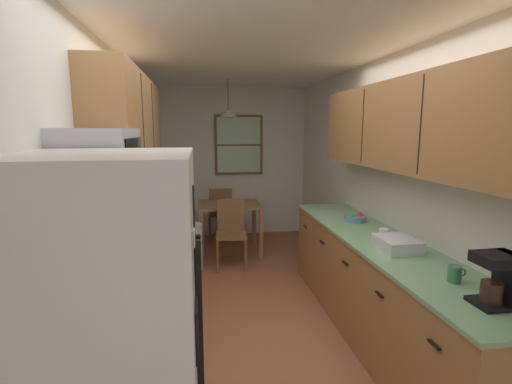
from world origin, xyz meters
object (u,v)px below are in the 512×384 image
dining_chair_near (231,230)px  mug_spare (455,274)px  microwave_over_range (100,155)px  table_serving_bowl (229,201)px  refrigerator (112,353)px  dining_table (229,212)px  fruit_bowl (355,218)px  dining_chair_far (221,212)px  storage_canister (137,246)px  dish_rack (397,244)px  stove_range (132,346)px  coffee_maker (501,278)px  trash_bin (189,247)px  mug_by_coffeemaker (384,235)px

dining_chair_near → mug_spare: mug_spare is taller
microwave_over_range → table_serving_bowl: size_ratio=2.92×
refrigerator → dining_table: size_ratio=1.94×
fruit_bowl → dining_chair_far: bearing=116.9°
storage_canister → dining_chair_far: bearing=76.6°
dining_table → table_serving_bowl: bearing=80.9°
dining_table → fruit_bowl: size_ratio=4.14×
dining_table → dish_rack: dish_rack is taller
dining_chair_near → storage_canister: 2.38m
stove_range → storage_canister: bearing=90.8°
dining_chair_near → coffee_maker: 3.45m
dining_table → storage_canister: 2.90m
dining_chair_far → stove_range: bearing=-101.8°
trash_bin → storage_canister: size_ratio=3.01×
mug_by_coffeemaker → dish_rack: bearing=-95.7°
trash_bin → table_serving_bowl: (0.59, 0.66, 0.47)m
microwave_over_range → dish_rack: size_ratio=1.76×
refrigerator → table_serving_bowl: 3.98m
dining_chair_far → mug_spare: bearing=-73.0°
trash_bin → table_serving_bowl: 1.00m
refrigerator → dish_rack: size_ratio=5.14×
dining_chair_far → fruit_bowl: bearing=-63.1°
stove_range → dining_chair_far: size_ratio=1.22×
stove_range → coffee_maker: bearing=-16.6°
trash_bin → mug_by_coffeemaker: size_ratio=4.85×
dining_chair_far → table_serving_bowl: (0.10, -0.56, 0.28)m
coffee_maker → storage_canister: bearing=153.2°
refrigerator → dining_table: refrigerator is taller
coffee_maker → refrigerator: bearing=-177.1°
mug_spare → dish_rack: (-0.04, 0.63, -0.00)m
refrigerator → mug_spare: bearing=12.1°
dining_chair_near → dining_chair_far: bearing=93.7°
mug_by_coffeemaker → dining_chair_far: bearing=111.2°
trash_bin → storage_canister: 2.23m
mug_spare → dish_rack: mug_spare is taller
dining_chair_near → table_serving_bowl: dining_chair_near is taller
mug_by_coffeemaker → dining_chair_near: bearing=120.1°
trash_bin → mug_spare: mug_spare is taller
refrigerator → table_serving_bowl: (0.83, 3.90, -0.10)m
dining_table → dining_chair_far: bearing=99.8°
refrigerator → dish_rack: 2.19m
storage_canister → dish_rack: (1.99, -0.09, -0.05)m
dining_chair_near → dish_rack: 2.55m
dining_chair_near → dish_rack: bearing=-63.4°
mug_by_coffeemaker → dish_rack: size_ratio=0.37×
dining_chair_near → table_serving_bowl: size_ratio=4.39×
refrigerator → mug_by_coffeemaker: 2.35m
microwave_over_range → fruit_bowl: (2.15, 1.27, -0.76)m
coffee_maker → dish_rack: size_ratio=0.85×
storage_canister → table_serving_bowl: 2.91m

